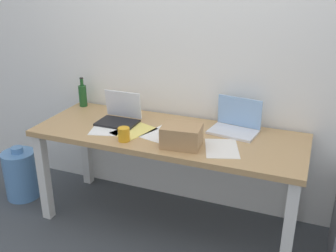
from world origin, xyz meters
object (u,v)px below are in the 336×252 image
at_px(computer_mouse, 177,125).
at_px(laptop_left, 119,116).
at_px(desk, 168,145).
at_px(water_cooler_jug, 21,174).
at_px(beer_bottle, 83,95).
at_px(cardboard_box, 182,136).
at_px(coffee_mug, 124,134).
at_px(laptop_right, 235,125).

bearing_deg(computer_mouse, laptop_left, -163.48).
relative_size(desk, water_cooler_jug, 4.14).
height_order(beer_bottle, cardboard_box, beer_bottle).
xyz_separation_m(desk, coffee_mug, (-0.22, -0.24, 0.14)).
height_order(computer_mouse, cardboard_box, cardboard_box).
bearing_deg(water_cooler_jug, cardboard_box, -1.89).
bearing_deg(coffee_mug, laptop_right, 33.40).
distance_m(laptop_left, computer_mouse, 0.45).
relative_size(computer_mouse, cardboard_box, 0.39).
height_order(laptop_left, beer_bottle, beer_bottle).
distance_m(laptop_right, coffee_mug, 0.80).
bearing_deg(beer_bottle, desk, -17.06).
distance_m(desk, laptop_left, 0.44).
xyz_separation_m(cardboard_box, coffee_mug, (-0.39, -0.07, -0.02)).
bearing_deg(cardboard_box, computer_mouse, 115.60).
bearing_deg(cardboard_box, coffee_mug, -169.91).
height_order(laptop_right, computer_mouse, laptop_right).
bearing_deg(desk, laptop_left, 173.39).
bearing_deg(laptop_left, desk, -6.61).
distance_m(laptop_left, cardboard_box, 0.62).
bearing_deg(laptop_left, laptop_right, 9.76).
relative_size(laptop_left, laptop_right, 0.83).
distance_m(laptop_right, computer_mouse, 0.42).
relative_size(laptop_right, water_cooler_jug, 0.76).
bearing_deg(laptop_left, beer_bottle, 154.45).
bearing_deg(laptop_left, cardboard_box, -20.92).
height_order(beer_bottle, coffee_mug, beer_bottle).
distance_m(beer_bottle, coffee_mug, 0.83).
bearing_deg(water_cooler_jug, beer_bottle, 43.05).
height_order(laptop_left, coffee_mug, laptop_left).
bearing_deg(beer_bottle, cardboard_box, -23.02).
bearing_deg(laptop_left, coffee_mug, -56.82).
xyz_separation_m(desk, water_cooler_jug, (-1.30, -0.13, -0.45)).
xyz_separation_m(cardboard_box, water_cooler_jug, (-1.47, 0.05, -0.61)).
xyz_separation_m(laptop_left, beer_bottle, (-0.46, 0.22, 0.05)).
bearing_deg(coffee_mug, computer_mouse, 55.29).
height_order(computer_mouse, coffee_mug, coffee_mug).
xyz_separation_m(desk, laptop_right, (0.44, 0.20, 0.15)).
height_order(desk, cardboard_box, cardboard_box).
height_order(laptop_right, cardboard_box, laptop_right).
bearing_deg(beer_bottle, laptop_right, -3.24).
height_order(desk, laptop_left, laptop_left).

